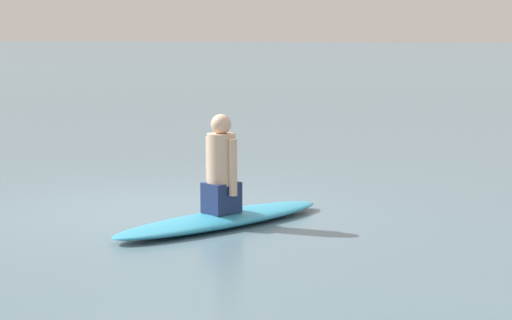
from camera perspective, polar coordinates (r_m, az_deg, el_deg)
ground_plane at (r=10.18m, az=-5.91°, el=-3.00°), size 400.00×400.00×0.00m
surfboard at (r=9.23m, az=-2.14°, el=-3.66°), size 2.64×1.65×0.13m
person_paddler at (r=9.15m, az=-2.16°, el=-0.52°), size 0.41×0.42×0.99m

